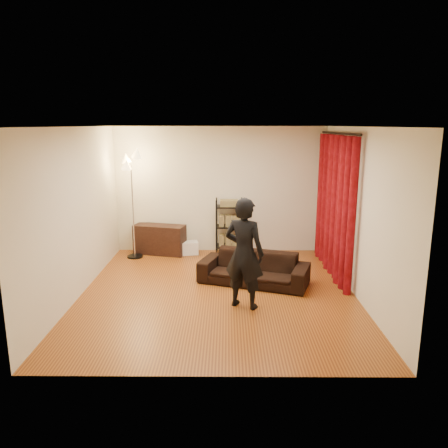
{
  "coord_description": "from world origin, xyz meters",
  "views": [
    {
      "loc": [
        0.15,
        -6.84,
        2.73
      ],
      "look_at": [
        0.1,
        0.3,
        1.1
      ],
      "focal_mm": 35.0,
      "sensor_mm": 36.0,
      "label": 1
    }
  ],
  "objects_px": {
    "media_cabinet": "(160,239)",
    "person": "(244,253)",
    "sofa": "(254,268)",
    "floor_lamp": "(133,206)",
    "storage_boxes": "(190,248)",
    "wire_shelf": "(229,226)"
  },
  "relations": [
    {
      "from": "media_cabinet",
      "to": "sofa",
      "type": "bearing_deg",
      "value": -29.31
    },
    {
      "from": "floor_lamp",
      "to": "person",
      "type": "bearing_deg",
      "value": -49.07
    },
    {
      "from": "media_cabinet",
      "to": "storage_boxes",
      "type": "relative_size",
      "value": 3.19
    },
    {
      "from": "storage_boxes",
      "to": "person",
      "type": "bearing_deg",
      "value": -69.03
    },
    {
      "from": "person",
      "to": "media_cabinet",
      "type": "relative_size",
      "value": 1.57
    },
    {
      "from": "person",
      "to": "wire_shelf",
      "type": "relative_size",
      "value": 1.43
    },
    {
      "from": "person",
      "to": "wire_shelf",
      "type": "distance_m",
      "value": 2.87
    },
    {
      "from": "storage_boxes",
      "to": "wire_shelf",
      "type": "bearing_deg",
      "value": 5.99
    },
    {
      "from": "person",
      "to": "floor_lamp",
      "type": "bearing_deg",
      "value": -24.42
    },
    {
      "from": "floor_lamp",
      "to": "wire_shelf",
      "type": "bearing_deg",
      "value": 9.12
    },
    {
      "from": "person",
      "to": "floor_lamp",
      "type": "xyz_separation_m",
      "value": [
        -2.2,
        2.53,
        0.24
      ]
    },
    {
      "from": "sofa",
      "to": "storage_boxes",
      "type": "xyz_separation_m",
      "value": [
        -1.27,
        1.76,
        -0.13
      ]
    },
    {
      "from": "person",
      "to": "media_cabinet",
      "type": "distance_m",
      "value": 3.32
    },
    {
      "from": "sofa",
      "to": "person",
      "type": "relative_size",
      "value": 1.11
    },
    {
      "from": "person",
      "to": "wire_shelf",
      "type": "xyz_separation_m",
      "value": [
        -0.21,
        2.85,
        -0.25
      ]
    },
    {
      "from": "sofa",
      "to": "media_cabinet",
      "type": "height_order",
      "value": "media_cabinet"
    },
    {
      "from": "sofa",
      "to": "storage_boxes",
      "type": "height_order",
      "value": "sofa"
    },
    {
      "from": "sofa",
      "to": "floor_lamp",
      "type": "xyz_separation_m",
      "value": [
        -2.41,
        1.53,
        0.81
      ]
    },
    {
      "from": "media_cabinet",
      "to": "person",
      "type": "bearing_deg",
      "value": -44.87
    },
    {
      "from": "person",
      "to": "media_cabinet",
      "type": "xyz_separation_m",
      "value": [
        -1.71,
        2.8,
        -0.53
      ]
    },
    {
      "from": "person",
      "to": "media_cabinet",
      "type": "bearing_deg",
      "value": -34.01
    },
    {
      "from": "sofa",
      "to": "wire_shelf",
      "type": "relative_size",
      "value": 1.58
    }
  ]
}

